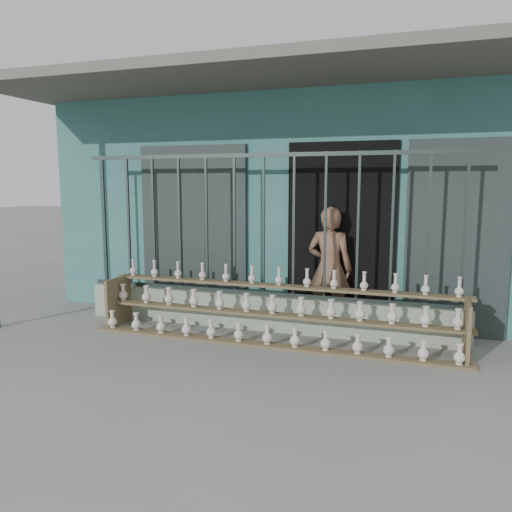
% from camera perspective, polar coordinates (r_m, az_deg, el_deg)
% --- Properties ---
extents(ground, '(60.00, 60.00, 0.00)m').
position_cam_1_polar(ground, '(5.38, -3.47, -12.09)').
color(ground, slate).
extents(workshop_building, '(7.40, 6.60, 3.21)m').
position_cam_1_polar(workshop_building, '(9.10, 6.55, 6.65)').
color(workshop_building, '#336C66').
rests_on(workshop_building, ground).
extents(parapet_wall, '(5.00, 0.20, 0.45)m').
position_cam_1_polar(parapet_wall, '(6.48, 0.85, -6.44)').
color(parapet_wall, '#95A68E').
rests_on(parapet_wall, ground).
extents(security_fence, '(5.00, 0.04, 1.80)m').
position_cam_1_polar(security_fence, '(6.29, 0.87, 3.52)').
color(security_fence, '#283330').
rests_on(security_fence, parapet_wall).
extents(shelf_rack, '(4.50, 0.68, 0.85)m').
position_cam_1_polar(shelf_rack, '(5.99, 1.90, -6.31)').
color(shelf_rack, brown).
rests_on(shelf_rack, ground).
extents(elderly_woman, '(0.60, 0.41, 1.59)m').
position_cam_1_polar(elderly_woman, '(6.46, 8.40, -1.42)').
color(elderly_woman, brown).
rests_on(elderly_woman, ground).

